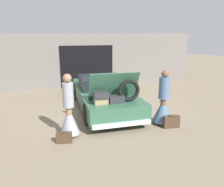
{
  "coord_description": "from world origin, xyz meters",
  "views": [
    {
      "loc": [
        -1.81,
        -7.81,
        2.73
      ],
      "look_at": [
        0.0,
        -1.28,
        0.91
      ],
      "focal_mm": 35.0,
      "sensor_mm": 36.0,
      "label": 1
    }
  ],
  "objects_px": {
    "person_left": "(69,114)",
    "person_right": "(163,105)",
    "car": "(103,94)",
    "suitcase_beside_right_person": "(171,122)",
    "suitcase_beside_left_person": "(64,138)"
  },
  "relations": [
    {
      "from": "car",
      "to": "suitcase_beside_right_person",
      "type": "height_order",
      "value": "car"
    },
    {
      "from": "person_right",
      "to": "suitcase_beside_left_person",
      "type": "height_order",
      "value": "person_right"
    },
    {
      "from": "person_right",
      "to": "suitcase_beside_right_person",
      "type": "bearing_deg",
      "value": -153.19
    },
    {
      "from": "person_right",
      "to": "suitcase_beside_right_person",
      "type": "xyz_separation_m",
      "value": [
        0.12,
        -0.35,
        -0.43
      ]
    },
    {
      "from": "person_left",
      "to": "suitcase_beside_right_person",
      "type": "bearing_deg",
      "value": 90.95
    },
    {
      "from": "car",
      "to": "suitcase_beside_left_person",
      "type": "relative_size",
      "value": 11.35
    },
    {
      "from": "car",
      "to": "suitcase_beside_right_person",
      "type": "distance_m",
      "value": 2.85
    },
    {
      "from": "car",
      "to": "person_left",
      "type": "bearing_deg",
      "value": -124.38
    },
    {
      "from": "person_right",
      "to": "suitcase_beside_right_person",
      "type": "relative_size",
      "value": 3.41
    },
    {
      "from": "person_right",
      "to": "person_left",
      "type": "bearing_deg",
      "value": 99.9
    },
    {
      "from": "car",
      "to": "person_right",
      "type": "bearing_deg",
      "value": -54.18
    },
    {
      "from": "person_right",
      "to": "suitcase_beside_left_person",
      "type": "xyz_separation_m",
      "value": [
        -3.08,
        -0.47,
        -0.47
      ]
    },
    {
      "from": "car",
      "to": "person_right",
      "type": "distance_m",
      "value": 2.47
    },
    {
      "from": "person_left",
      "to": "person_right",
      "type": "xyz_separation_m",
      "value": [
        2.89,
        0.11,
        -0.02
      ]
    },
    {
      "from": "car",
      "to": "person_right",
      "type": "relative_size",
      "value": 2.75
    }
  ]
}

